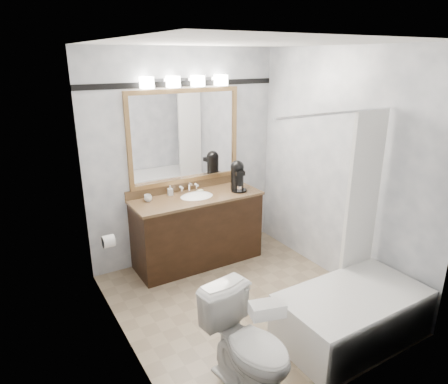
{
  "coord_description": "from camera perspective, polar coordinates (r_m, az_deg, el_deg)",
  "views": [
    {
      "loc": [
        -1.97,
        -2.9,
        2.39
      ],
      "look_at": [
        -0.03,
        0.35,
        1.1
      ],
      "focal_mm": 32.0,
      "sensor_mm": 36.0,
      "label": 1
    }
  ],
  "objects": [
    {
      "name": "room",
      "position": [
        3.69,
        3.15,
        0.77
      ],
      "size": [
        2.42,
        2.62,
        2.52
      ],
      "color": "gray",
      "rests_on": "ground"
    },
    {
      "name": "vanity",
      "position": [
        4.8,
        -3.82,
        -5.18
      ],
      "size": [
        1.53,
        0.58,
        0.97
      ],
      "color": "black",
      "rests_on": "ground"
    },
    {
      "name": "mirror",
      "position": [
        4.71,
        -5.59,
        7.83
      ],
      "size": [
        1.4,
        0.04,
        1.1
      ],
      "color": "#A67D4B",
      "rests_on": "room"
    },
    {
      "name": "vanity_light_bar",
      "position": [
        4.58,
        -5.55,
        15.51
      ],
      "size": [
        1.02,
        0.14,
        0.12
      ],
      "color": "silver",
      "rests_on": "room"
    },
    {
      "name": "accent_stripe",
      "position": [
        4.65,
        -5.9,
        15.13
      ],
      "size": [
        2.4,
        0.01,
        0.06
      ],
      "primitive_type": "cube",
      "color": "black",
      "rests_on": "room"
    },
    {
      "name": "bathtub",
      "position": [
        3.85,
        17.85,
        -15.44
      ],
      "size": [
        1.3,
        0.75,
        1.96
      ],
      "color": "white",
      "rests_on": "ground"
    },
    {
      "name": "tp_roll",
      "position": [
        4.04,
        -16.19,
        -6.77
      ],
      "size": [
        0.11,
        0.12,
        0.12
      ],
      "primitive_type": "cylinder",
      "rotation": [
        0.0,
        1.57,
        0.0
      ],
      "color": "white",
      "rests_on": "room"
    },
    {
      "name": "toilet",
      "position": [
        3.15,
        3.59,
        -20.9
      ],
      "size": [
        0.53,
        0.8,
        0.76
      ],
      "primitive_type": "imported",
      "rotation": [
        0.0,
        0.0,
        0.16
      ],
      "color": "white",
      "rests_on": "ground"
    },
    {
      "name": "tissue_box",
      "position": [
        2.77,
        6.2,
        -16.31
      ],
      "size": [
        0.26,
        0.18,
        0.09
      ],
      "primitive_type": "cube",
      "rotation": [
        0.0,
        0.0,
        -0.27
      ],
      "color": "white",
      "rests_on": "toilet"
    },
    {
      "name": "coffee_maker",
      "position": [
        4.81,
        1.93,
        2.44
      ],
      "size": [
        0.19,
        0.24,
        0.36
      ],
      "rotation": [
        0.0,
        0.0,
        -0.23
      ],
      "color": "black",
      "rests_on": "vanity"
    },
    {
      "name": "cup_left",
      "position": [
        4.54,
        -10.78,
        -0.93
      ],
      "size": [
        0.1,
        0.1,
        0.07
      ],
      "primitive_type": "imported",
      "rotation": [
        0.0,
        0.0,
        -0.18
      ],
      "color": "white",
      "rests_on": "vanity"
    },
    {
      "name": "cup_right",
      "position": [
        4.57,
        -10.88,
        -0.78
      ],
      "size": [
        0.08,
        0.08,
        0.07
      ],
      "primitive_type": "imported",
      "rotation": [
        0.0,
        0.0,
        -0.03
      ],
      "color": "white",
      "rests_on": "vanity"
    },
    {
      "name": "soap_bottle_a",
      "position": [
        4.69,
        -7.69,
        0.23
      ],
      "size": [
        0.06,
        0.06,
        0.12
      ],
      "primitive_type": "imported",
      "rotation": [
        0.0,
        0.0,
        -0.09
      ],
      "color": "white",
      "rests_on": "vanity"
    },
    {
      "name": "soap_bar",
      "position": [
        4.79,
        -3.45,
        0.16
      ],
      "size": [
        0.08,
        0.06,
        0.02
      ],
      "primitive_type": "cube",
      "rotation": [
        0.0,
        0.0,
        0.26
      ],
      "color": "beige",
      "rests_on": "vanity"
    }
  ]
}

